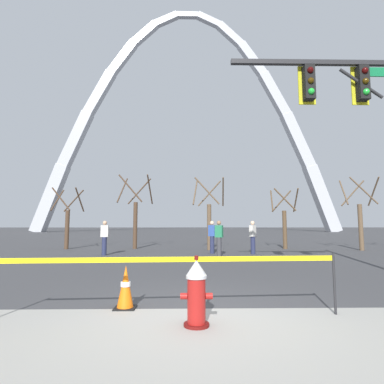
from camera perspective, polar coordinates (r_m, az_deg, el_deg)
ground_plane at (r=5.37m, az=1.32°, el=-21.55°), size 240.00×240.00×0.00m
fire_hydrant at (r=4.64m, az=0.82°, el=-18.12°), size 0.46×0.48×0.99m
caution_tape_barrier at (r=4.96m, az=-4.48°, el=-14.89°), size 5.39×0.36×0.98m
traffic_cone_by_hydrant at (r=5.67m, az=-12.19°, el=-16.86°), size 0.36×0.36×0.73m
traffic_signal_gantry at (r=9.30m, az=30.71°, el=11.31°), size 5.02×0.44×6.00m
monument_arch at (r=58.97m, az=-0.86°, el=11.52°), size 55.98×2.13×42.93m
tree_far_left at (r=19.36m, az=-22.06°, el=-5.14°), size 1.63×1.64×3.52m
tree_left_mid at (r=18.52m, az=-10.44°, el=-4.40°), size 1.97×1.98×4.28m
tree_center_left at (r=17.40m, az=3.17°, el=-4.81°), size 1.85×1.86×4.00m
tree_center_right at (r=18.86m, az=16.71°, el=-5.35°), size 1.62×1.63×3.49m
tree_right_mid at (r=19.48m, az=28.64°, el=-4.24°), size 1.84×1.85×3.99m
pedestrian_walking_left at (r=15.06m, az=-15.87°, el=-8.09°), size 0.35×0.22×1.59m
pedestrian_standing_center at (r=15.39m, az=3.73°, el=-8.25°), size 0.39×0.34×1.59m
pedestrian_walking_right at (r=14.12m, az=5.02°, el=-8.45°), size 0.39×0.33×1.59m
pedestrian_near_trees at (r=15.33m, az=11.18°, el=-8.16°), size 0.37×0.39×1.59m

